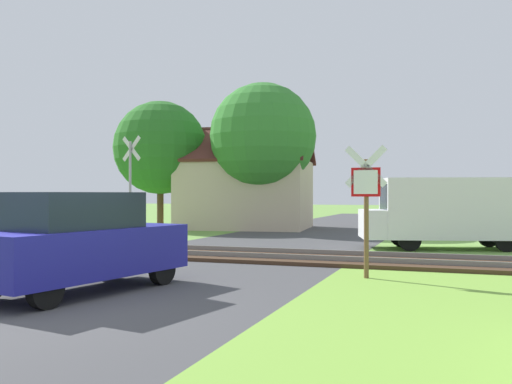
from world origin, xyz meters
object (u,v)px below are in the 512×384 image
(mail_truck, at_px, (445,210))
(parked_car, at_px, (80,242))
(house, at_px, (246,192))
(stop_sign_near, at_px, (366,198))
(tree_center, at_px, (263,136))
(tree_left, at_px, (160,148))
(crossing_sign_far, at_px, (130,182))

(mail_truck, height_order, parked_car, mail_truck)
(house, xyz_separation_m, parked_car, (3.70, -18.46, -0.96))
(stop_sign_near, xyz_separation_m, tree_center, (-6.90, 13.73, 2.81))
(tree_left, relative_size, mail_truck, 1.23)
(stop_sign_near, height_order, house, house)
(stop_sign_near, relative_size, mail_truck, 0.53)
(mail_truck, bearing_deg, tree_left, 49.38)
(stop_sign_near, bearing_deg, parked_car, 37.14)
(house, distance_m, parked_car, 18.85)
(tree_left, xyz_separation_m, tree_center, (5.42, 0.13, 0.41))
(crossing_sign_far, distance_m, house, 9.79)
(tree_left, bearing_deg, mail_truck, -25.30)
(stop_sign_near, xyz_separation_m, house, (-8.24, 15.08, 0.19))
(mail_truck, relative_size, parked_car, 1.23)
(stop_sign_near, height_order, parked_car, stop_sign_near)
(tree_left, bearing_deg, house, 19.98)
(stop_sign_near, xyz_separation_m, tree_left, (-12.32, 13.60, 2.40))
(mail_truck, bearing_deg, house, 35.14)
(stop_sign_near, height_order, tree_center, tree_center)
(stop_sign_near, relative_size, house, 0.39)
(parked_car, bearing_deg, tree_center, 108.99)
(house, height_order, mail_truck, house)
(mail_truck, xyz_separation_m, parked_car, (-5.97, -10.48, -0.34))
(mail_truck, bearing_deg, tree_center, 36.17)
(house, relative_size, mail_truck, 1.35)
(tree_left, distance_m, mail_truck, 15.46)
(tree_left, distance_m, parked_car, 18.94)
(tree_left, bearing_deg, parked_car, -65.39)
(tree_center, distance_m, mail_truck, 11.12)
(tree_center, bearing_deg, stop_sign_near, -63.32)
(tree_left, height_order, tree_center, tree_center)
(crossing_sign_far, distance_m, tree_center, 8.95)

